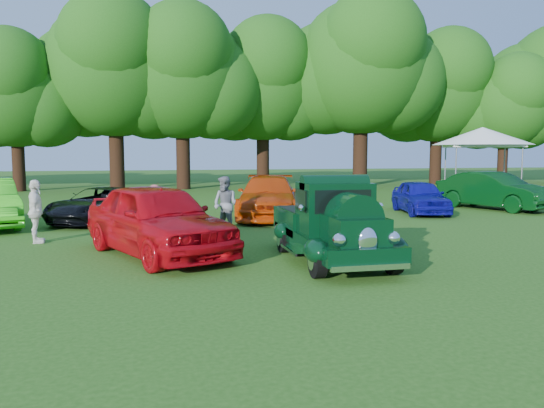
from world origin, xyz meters
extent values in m
plane|color=#265113|center=(0.00, 0.00, 0.00)|extent=(120.00, 120.00, 0.00)
cylinder|color=black|center=(0.38, -1.52, 0.34)|extent=(0.20, 0.68, 0.68)
cylinder|color=black|center=(1.91, -1.52, 0.34)|extent=(0.20, 0.68, 0.68)
cylinder|color=black|center=(0.38, 1.11, 0.34)|extent=(0.20, 0.68, 0.68)
cylinder|color=black|center=(1.91, 1.11, 0.34)|extent=(0.20, 0.68, 0.68)
cube|color=black|center=(1.14, -0.13, 0.48)|extent=(1.59, 4.15, 0.31)
cube|color=black|center=(1.14, -1.38, 0.85)|extent=(1.01, 1.34, 0.57)
cube|color=black|center=(1.14, -0.25, 1.16)|extent=(1.44, 1.06, 1.11)
cube|color=black|center=(1.14, -0.76, 1.36)|extent=(1.20, 0.06, 0.48)
cube|color=black|center=(1.14, 1.13, 0.74)|extent=(1.59, 1.89, 0.54)
cube|color=black|center=(1.14, 1.13, 1.00)|extent=(1.37, 1.66, 0.05)
ellipsoid|color=black|center=(0.35, -1.52, 0.52)|extent=(0.46, 0.79, 0.46)
ellipsoid|color=black|center=(1.94, -1.52, 0.52)|extent=(0.46, 0.79, 0.46)
ellipsoid|color=black|center=(0.32, 1.11, 0.51)|extent=(0.35, 0.66, 0.39)
ellipsoid|color=black|center=(1.96, 1.11, 0.51)|extent=(0.35, 0.66, 0.39)
ellipsoid|color=white|center=(1.14, -2.07, 0.74)|extent=(0.37, 0.11, 0.55)
sphere|color=white|center=(0.63, -2.01, 0.79)|extent=(0.26, 0.26, 0.26)
sphere|color=white|center=(1.66, -2.01, 0.79)|extent=(0.26, 0.26, 0.26)
cube|color=white|center=(1.14, -2.21, 0.31)|extent=(1.49, 0.10, 0.10)
cube|color=white|center=(1.14, 2.08, 0.37)|extent=(1.49, 0.10, 0.10)
imported|color=#B20710|center=(-2.53, 1.39, 0.83)|extent=(3.81, 5.27, 1.67)
imported|color=black|center=(-4.36, 7.63, 0.59)|extent=(3.76, 4.65, 1.18)
imported|color=#C33906|center=(1.42, 7.67, 0.75)|extent=(3.29, 5.50, 1.49)
imported|color=#0E0C8C|center=(7.40, 7.68, 0.64)|extent=(2.22, 4.00, 1.29)
imported|color=black|center=(11.07, 8.36, 0.77)|extent=(3.21, 4.96, 1.54)
imported|color=#C35052|center=(-2.53, 3.06, 0.76)|extent=(0.66, 0.60, 1.52)
imported|color=gray|center=(-0.55, 4.54, 0.83)|extent=(1.00, 1.01, 1.65)
imported|color=white|center=(-5.58, 3.74, 0.83)|extent=(0.54, 1.02, 1.65)
cube|color=white|center=(13.08, 12.24, 2.64)|extent=(4.19, 4.19, 0.13)
cone|color=white|center=(13.08, 12.24, 3.13)|extent=(6.15, 6.15, 0.86)
cylinder|color=slate|center=(11.20, 11.42, 1.29)|extent=(0.06, 0.06, 2.59)
cylinder|color=slate|center=(12.26, 14.13, 1.29)|extent=(0.06, 0.06, 2.59)
cylinder|color=slate|center=(13.91, 10.36, 1.29)|extent=(0.06, 0.06, 2.59)
cylinder|color=slate|center=(14.97, 13.07, 1.29)|extent=(0.06, 0.06, 2.59)
cylinder|color=#321B10|center=(-10.48, 23.55, 1.81)|extent=(0.72, 0.72, 3.62)
sphere|color=#1B4B10|center=(-10.48, 23.55, 5.94)|extent=(6.63, 6.63, 6.63)
cylinder|color=#321B10|center=(-4.80, 23.53, 2.26)|extent=(0.90, 0.90, 4.52)
sphere|color=#1B4B10|center=(-4.80, 23.53, 7.41)|extent=(8.26, 8.26, 8.26)
cylinder|color=#321B10|center=(-0.72, 23.36, 2.18)|extent=(0.87, 0.87, 4.36)
sphere|color=#1B4B10|center=(-0.72, 23.36, 7.15)|extent=(7.97, 7.97, 7.97)
cylinder|color=#321B10|center=(4.86, 25.30, 2.16)|extent=(0.86, 0.86, 4.32)
sphere|color=#1B4B10|center=(4.86, 25.30, 7.08)|extent=(7.89, 7.89, 7.89)
cylinder|color=#321B10|center=(11.21, 23.21, 2.45)|extent=(0.98, 0.98, 4.89)
sphere|color=#1B4B10|center=(11.21, 23.21, 8.02)|extent=(8.95, 8.95, 8.95)
cylinder|color=#321B10|center=(17.79, 24.81, 2.12)|extent=(0.85, 0.85, 4.25)
sphere|color=#1B4B10|center=(17.79, 24.81, 6.97)|extent=(7.77, 7.77, 7.77)
cylinder|color=#321B10|center=(21.96, 22.82, 1.76)|extent=(0.71, 0.71, 3.53)
sphere|color=#1B4B10|center=(21.96, 22.82, 5.78)|extent=(6.45, 6.45, 6.45)
camera|label=1|loc=(-2.59, -10.86, 2.36)|focal=35.00mm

